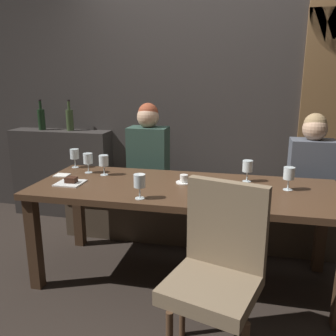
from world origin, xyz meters
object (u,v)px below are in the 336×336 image
(wine_glass_far_right, at_px, (140,182))
(wine_glass_end_right, at_px, (104,161))
(chair_near_side, at_px, (218,264))
(wine_bottle_pale_label, at_px, (70,119))
(espresso_cup, at_px, (184,180))
(banquette_bench, at_px, (197,216))
(wine_glass_center_back, at_px, (75,155))
(wine_glass_far_left, at_px, (248,167))
(diner_redhead, at_px, (148,150))
(diner_bearded, at_px, (311,162))
(dessert_plate, at_px, (71,182))
(dining_table, at_px, (184,198))
(wine_glass_end_left, at_px, (289,174))
(wine_bottle_dark_red, at_px, (41,119))
(wine_glass_center_front, at_px, (88,159))

(wine_glass_far_right, bearing_deg, wine_glass_end_right, 132.67)
(chair_near_side, bearing_deg, wine_bottle_pale_label, 134.32)
(wine_glass_far_right, bearing_deg, espresso_cup, 61.63)
(banquette_bench, relative_size, wine_glass_center_back, 15.24)
(wine_glass_far_left, bearing_deg, wine_glass_center_back, 175.47)
(diner_redhead, distance_m, diner_bearded, 1.43)
(dessert_plate, bearing_deg, espresso_cup, 13.61)
(wine_glass_far_right, relative_size, dessert_plate, 0.86)
(wine_glass_center_back, bearing_deg, dessert_plate, -67.27)
(dining_table, height_order, wine_glass_end_left, wine_glass_end_left)
(diner_redhead, distance_m, espresso_cup, 0.77)
(dining_table, relative_size, diner_redhead, 2.65)
(diner_redhead, relative_size, wine_bottle_dark_red, 2.55)
(wine_glass_end_right, bearing_deg, wine_glass_end_left, -3.48)
(wine_glass_far_left, relative_size, espresso_cup, 1.37)
(diner_bearded, xyz_separation_m, wine_glass_end_right, (-1.65, -0.51, 0.04))
(dining_table, height_order, diner_redhead, diner_redhead)
(espresso_cup, height_order, dessert_plate, espresso_cup)
(wine_glass_end_right, distance_m, wine_glass_center_front, 0.16)
(wine_glass_far_right, relative_size, wine_glass_far_left, 1.00)
(diner_redhead, bearing_deg, wine_glass_center_front, -126.87)
(chair_near_side, xyz_separation_m, diner_redhead, (-0.77, 1.42, 0.28))
(dining_table, height_order, banquette_bench, dining_table)
(wine_glass_center_front, height_order, wine_glass_center_back, same)
(wine_glass_far_left, xyz_separation_m, espresso_cup, (-0.46, -0.14, -0.09))
(diner_bearded, bearing_deg, diner_redhead, 179.00)
(diner_bearded, height_order, wine_bottle_dark_red, wine_bottle_dark_red)
(banquette_bench, relative_size, wine_bottle_dark_red, 7.67)
(chair_near_side, relative_size, wine_glass_end_left, 5.98)
(dining_table, height_order, chair_near_side, chair_near_side)
(wine_glass_end_right, bearing_deg, wine_glass_far_left, 3.11)
(chair_near_side, xyz_separation_m, diner_bearded, (0.66, 1.40, 0.26))
(espresso_cup, relative_size, dessert_plate, 0.63)
(chair_near_side, height_order, dessert_plate, chair_near_side)
(wine_glass_center_back, bearing_deg, dining_table, -18.22)
(dining_table, distance_m, wine_glass_end_left, 0.75)
(diner_redhead, distance_m, wine_glass_far_right, 1.05)
(diner_redhead, height_order, diner_bearded, diner_redhead)
(wine_bottle_dark_red, distance_m, wine_glass_far_left, 2.35)
(banquette_bench, bearing_deg, wine_glass_center_back, -160.62)
(wine_bottle_dark_red, distance_m, wine_glass_end_right, 1.40)
(dining_table, distance_m, wine_glass_far_left, 0.53)
(dining_table, distance_m, wine_bottle_dark_red, 2.08)
(wine_glass_far_right, xyz_separation_m, espresso_cup, (0.22, 0.41, -0.09))
(wine_bottle_pale_label, relative_size, dessert_plate, 1.72)
(dining_table, relative_size, dessert_plate, 11.58)
(banquette_bench, xyz_separation_m, wine_glass_end_left, (0.72, -0.62, 0.62))
(wine_glass_far_right, relative_size, wine_glass_end_right, 1.00)
(diner_bearded, relative_size, wine_glass_far_right, 4.71)
(wine_glass_center_front, xyz_separation_m, dessert_plate, (0.00, -0.32, -0.10))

